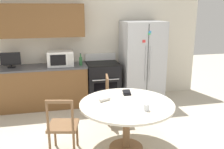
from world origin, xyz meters
TOP-DOWN VIEW (x-y plane):
  - back_wall at (-0.31, 2.59)m, footprint 5.20×0.44m
  - kitchen_counter at (-1.19, 2.29)m, footprint 2.04×0.64m
  - refrigerator at (1.08, 2.20)m, footprint 0.89×0.79m
  - oven_range at (0.19, 2.26)m, footprint 0.70×0.68m
  - microwave at (-0.72, 2.27)m, footprint 0.54×0.35m
  - countertop_tv at (-1.72, 2.32)m, footprint 0.39×0.16m
  - counter_bottle at (-0.29, 2.21)m, footprint 0.07×0.07m
  - dining_table at (0.18, 0.27)m, footprint 1.40×1.40m
  - dining_chair_left at (-0.76, 0.35)m, footprint 0.50×0.50m
  - dining_chair_far at (0.24, 1.21)m, footprint 0.47×0.47m
  - candle_glass at (0.37, -0.05)m, footprint 0.08×0.08m
  - folded_napkin at (-0.12, 0.42)m, footprint 0.19×0.12m
  - wallet at (0.28, 0.62)m, footprint 0.12×0.13m

SIDE VIEW (x-z plane):
  - dining_chair_left at x=-0.76m, z-range -0.02..0.89m
  - dining_chair_far at x=0.24m, z-range -0.02..0.89m
  - kitchen_counter at x=-1.19m, z-range 0.00..0.90m
  - oven_range at x=0.19m, z-range -0.07..1.01m
  - dining_table at x=0.18m, z-range 0.26..1.00m
  - folded_napkin at x=-0.12m, z-range 0.75..0.80m
  - wallet at x=0.28m, z-range 0.74..0.81m
  - candle_glass at x=0.37m, z-range 0.74..0.83m
  - refrigerator at x=1.08m, z-range 0.00..1.82m
  - counter_bottle at x=-0.29m, z-range 0.87..1.13m
  - microwave at x=-0.72m, z-range 0.90..1.22m
  - countertop_tv at x=-1.72m, z-range 0.91..1.23m
  - back_wall at x=-0.31m, z-range 0.14..2.74m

